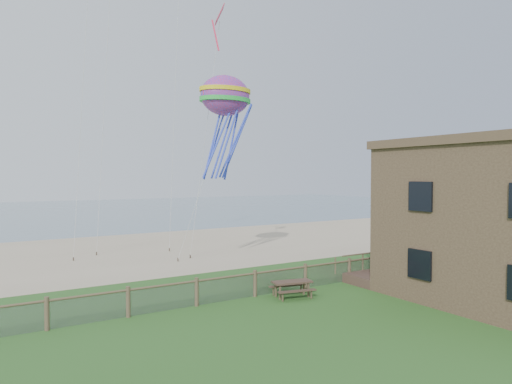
% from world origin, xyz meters
% --- Properties ---
extents(ground, '(160.00, 160.00, 0.00)m').
position_xyz_m(ground, '(0.00, 0.00, 0.00)').
color(ground, '#2B561D').
rests_on(ground, ground).
extents(sand_beach, '(72.00, 20.00, 0.02)m').
position_xyz_m(sand_beach, '(0.00, 22.00, 0.00)').
color(sand_beach, tan).
rests_on(sand_beach, ground).
extents(ocean, '(160.00, 68.00, 0.02)m').
position_xyz_m(ocean, '(0.00, 66.00, 0.00)').
color(ocean, slate).
rests_on(ocean, ground).
extents(chainlink_fence, '(36.20, 0.20, 1.25)m').
position_xyz_m(chainlink_fence, '(0.00, 6.00, 0.55)').
color(chainlink_fence, brown).
rests_on(chainlink_fence, ground).
extents(motel_deck, '(15.00, 2.00, 0.50)m').
position_xyz_m(motel_deck, '(13.00, 5.00, 0.25)').
color(motel_deck, '#4F372D').
rests_on(motel_deck, ground).
extents(picnic_table, '(2.11, 1.77, 0.78)m').
position_xyz_m(picnic_table, '(1.44, 5.00, 0.39)').
color(picnic_table, '#4F372D').
rests_on(picnic_table, ground).
extents(octopus_kite, '(3.76, 2.94, 7.02)m').
position_xyz_m(octopus_kite, '(2.25, 13.19, 8.91)').
color(octopus_kite, '#F72748').
extents(kite_red, '(1.99, 1.73, 2.49)m').
position_xyz_m(kite_red, '(1.73, 12.89, 14.92)').
color(kite_red, '#DD2749').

